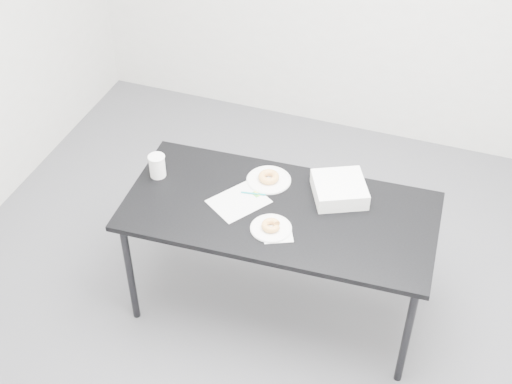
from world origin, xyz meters
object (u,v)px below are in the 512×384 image
(plate_near, at_px, (271,228))
(plate_far, at_px, (269,180))
(donut_near, at_px, (271,225))
(bakery_box, at_px, (339,189))
(donut_far, at_px, (269,177))
(coffee_cup, at_px, (157,166))
(pen, at_px, (253,193))
(table, at_px, (280,217))
(scorecard, at_px, (239,201))

(plate_near, distance_m, plate_far, 0.40)
(donut_near, relative_size, bakery_box, 0.37)
(donut_far, bearing_deg, coffee_cup, -164.68)
(pen, relative_size, coffee_cup, 1.00)
(pen, relative_size, donut_near, 1.34)
(donut_near, xyz_separation_m, coffee_cup, (-0.75, 0.21, 0.04))
(pen, xyz_separation_m, plate_far, (0.04, 0.14, -0.00))
(table, height_order, donut_far, donut_far)
(donut_far, height_order, bakery_box, bakery_box)
(plate_far, bearing_deg, donut_near, -69.52)
(plate_near, height_order, donut_near, donut_near)
(pen, xyz_separation_m, donut_near, (0.18, -0.23, 0.02))
(table, relative_size, bakery_box, 6.24)
(table, bearing_deg, donut_far, 119.58)
(donut_far, bearing_deg, scorecard, -113.19)
(donut_near, xyz_separation_m, bakery_box, (0.27, 0.38, 0.02))
(pen, height_order, plate_near, pen)
(scorecard, xyz_separation_m, bakery_box, (0.51, 0.23, 0.05))
(pen, bearing_deg, table, -30.54)
(scorecard, bearing_deg, donut_far, 100.25)
(scorecard, bearing_deg, plate_far, 100.25)
(table, relative_size, donut_near, 16.84)
(table, bearing_deg, scorecard, -179.32)
(pen, distance_m, plate_far, 0.15)
(pen, relative_size, bakery_box, 0.50)
(plate_far, distance_m, donut_far, 0.02)
(pen, height_order, donut_far, donut_far)
(scorecard, distance_m, donut_near, 0.28)
(plate_far, height_order, bakery_box, bakery_box)
(plate_near, distance_m, coffee_cup, 0.78)
(scorecard, height_order, plate_far, plate_far)
(plate_far, relative_size, coffee_cup, 1.85)
(table, relative_size, pen, 12.59)
(scorecard, relative_size, plate_near, 1.35)
(pen, height_order, plate_far, pen)
(scorecard, xyz_separation_m, pen, (0.06, 0.08, 0.01))
(table, height_order, bakery_box, bakery_box)
(scorecard, bearing_deg, pen, 89.59)
(donut_far, height_order, coffee_cup, coffee_cup)
(scorecard, xyz_separation_m, plate_near, (0.24, -0.15, 0.00))
(table, bearing_deg, plate_near, -91.44)
(plate_near, xyz_separation_m, donut_near, (0.00, 0.00, 0.02))
(donut_far, bearing_deg, pen, -106.11)
(donut_near, height_order, bakery_box, bakery_box)
(coffee_cup, height_order, bakery_box, coffee_cup)
(plate_near, relative_size, donut_far, 1.84)
(plate_far, height_order, donut_far, donut_far)
(scorecard, bearing_deg, table, 37.14)
(plate_far, distance_m, bakery_box, 0.41)
(plate_near, bearing_deg, donut_far, 110.48)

